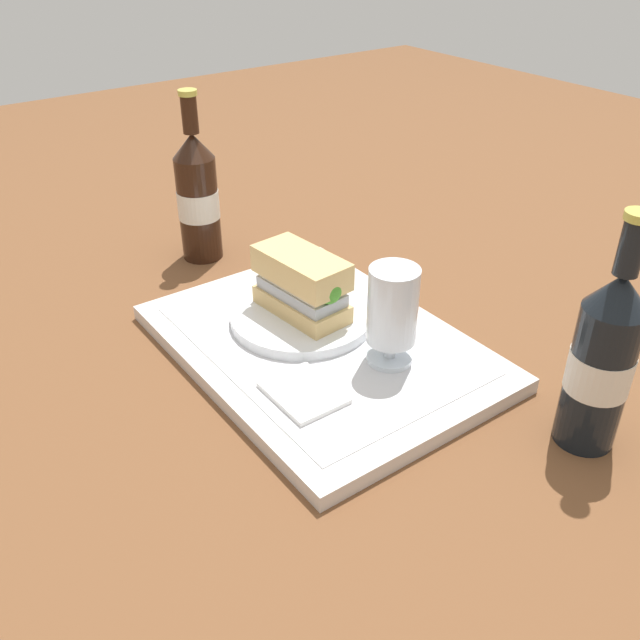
# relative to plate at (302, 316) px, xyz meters

# --- Properties ---
(ground_plane) EXTENTS (3.00, 3.00, 0.00)m
(ground_plane) POSITION_rel_plate_xyz_m (0.05, -0.01, -0.03)
(ground_plane) COLOR brown
(tray) EXTENTS (0.44, 0.32, 0.02)m
(tray) POSITION_rel_plate_xyz_m (0.05, -0.01, -0.02)
(tray) COLOR silver
(tray) RESTS_ON ground_plane
(placemat) EXTENTS (0.38, 0.27, 0.00)m
(placemat) POSITION_rel_plate_xyz_m (0.05, -0.01, -0.01)
(placemat) COLOR silver
(placemat) RESTS_ON tray
(plate) EXTENTS (0.19, 0.19, 0.01)m
(plate) POSITION_rel_plate_xyz_m (0.00, 0.00, 0.00)
(plate) COLOR white
(plate) RESTS_ON placemat
(sandwich) EXTENTS (0.14, 0.08, 0.08)m
(sandwich) POSITION_rel_plate_xyz_m (0.00, 0.00, 0.05)
(sandwich) COLOR tan
(sandwich) RESTS_ON plate
(beer_glass) EXTENTS (0.06, 0.06, 0.12)m
(beer_glass) POSITION_rel_plate_xyz_m (0.14, 0.03, 0.06)
(beer_glass) COLOR silver
(beer_glass) RESTS_ON placemat
(napkin_folded) EXTENTS (0.09, 0.07, 0.01)m
(napkin_folded) POSITION_rel_plate_xyz_m (0.13, -0.09, -0.00)
(napkin_folded) COLOR white
(napkin_folded) RESTS_ON placemat
(beer_bottle) EXTENTS (0.07, 0.07, 0.27)m
(beer_bottle) POSITION_rel_plate_xyz_m (0.35, 0.13, 0.08)
(beer_bottle) COLOR black
(beer_bottle) RESTS_ON ground_plane
(second_bottle) EXTENTS (0.07, 0.07, 0.27)m
(second_bottle) POSITION_rel_plate_xyz_m (-0.29, 0.00, 0.08)
(second_bottle) COLOR black
(second_bottle) RESTS_ON ground_plane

